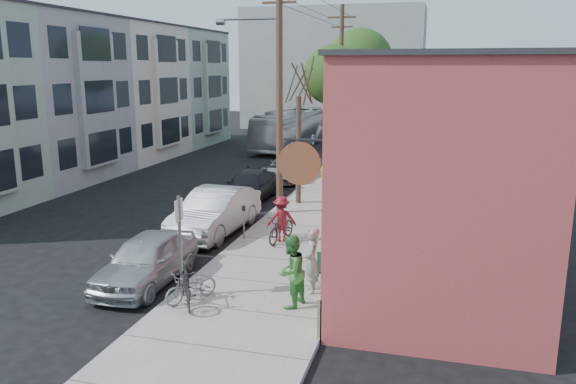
% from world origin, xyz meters
% --- Properties ---
extents(ground, '(120.00, 120.00, 0.00)m').
position_xyz_m(ground, '(0.00, 0.00, 0.00)').
color(ground, black).
extents(sidewalk, '(4.50, 58.00, 0.15)m').
position_xyz_m(sidewalk, '(4.25, 11.00, 0.07)').
color(sidewalk, '#9D9992').
rests_on(sidewalk, ground).
extents(cafe_building, '(6.60, 20.20, 6.61)m').
position_xyz_m(cafe_building, '(8.99, 4.99, 3.30)').
color(cafe_building, '#AF4141').
rests_on(cafe_building, ground).
extents(apartment_row, '(6.30, 32.00, 9.00)m').
position_xyz_m(apartment_row, '(-11.85, 14.00, 4.50)').
color(apartment_row, '#99AE93').
rests_on(apartment_row, ground).
extents(end_cap_building, '(18.00, 8.00, 12.00)m').
position_xyz_m(end_cap_building, '(-2.00, 42.00, 6.00)').
color(end_cap_building, '#979793').
rests_on(end_cap_building, ground).
extents(sign_post, '(0.07, 0.45, 2.80)m').
position_xyz_m(sign_post, '(2.35, -3.52, 1.83)').
color(sign_post, slate).
rests_on(sign_post, sidewalk).
extents(parking_meter_near, '(0.14, 0.14, 1.24)m').
position_xyz_m(parking_meter_near, '(2.25, 1.80, 0.98)').
color(parking_meter_near, slate).
rests_on(parking_meter_near, sidewalk).
extents(parking_meter_far, '(0.14, 0.14, 1.24)m').
position_xyz_m(parking_meter_far, '(2.25, 10.32, 0.98)').
color(parking_meter_far, slate).
rests_on(parking_meter_far, sidewalk).
extents(utility_pole_near, '(3.57, 0.28, 10.00)m').
position_xyz_m(utility_pole_near, '(2.39, 5.83, 5.41)').
color(utility_pole_near, '#503A28').
rests_on(utility_pole_near, sidewalk).
extents(utility_pole_far, '(1.80, 0.28, 10.00)m').
position_xyz_m(utility_pole_far, '(2.45, 20.47, 5.34)').
color(utility_pole_far, '#503A28').
rests_on(utility_pole_far, sidewalk).
extents(tree_bare, '(0.24, 0.24, 4.84)m').
position_xyz_m(tree_bare, '(2.80, 7.70, 2.57)').
color(tree_bare, '#44392C').
rests_on(tree_bare, sidewalk).
extents(tree_leafy_mid, '(3.43, 3.43, 7.35)m').
position_xyz_m(tree_leafy_mid, '(2.80, 15.77, 5.77)').
color(tree_leafy_mid, '#44392C').
rests_on(tree_leafy_mid, sidewalk).
extents(tree_leafy_far, '(5.04, 5.04, 8.94)m').
position_xyz_m(tree_leafy_far, '(2.80, 26.44, 6.56)').
color(tree_leafy_far, '#44392C').
rests_on(tree_leafy_far, sidewalk).
extents(patio_chair_a, '(0.54, 0.54, 0.88)m').
position_xyz_m(patio_chair_a, '(6.17, -0.93, 0.59)').
color(patio_chair_a, '#0F3721').
rests_on(patio_chair_a, sidewalk).
extents(patio_chair_b, '(0.66, 0.66, 0.88)m').
position_xyz_m(patio_chair_b, '(5.88, -1.75, 0.59)').
color(patio_chair_b, '#0F3721').
rests_on(patio_chair_b, sidewalk).
extents(patron_grey, '(0.56, 0.74, 1.84)m').
position_xyz_m(patron_grey, '(5.70, -2.35, 1.07)').
color(patron_grey, gray).
rests_on(patron_grey, sidewalk).
extents(patron_green, '(0.96, 1.10, 1.91)m').
position_xyz_m(patron_green, '(5.39, -3.43, 1.11)').
color(patron_green, '#348239').
rests_on(patron_green, sidewalk).
extents(cyclist, '(1.22, 0.99, 1.64)m').
position_xyz_m(cyclist, '(3.64, 1.91, 0.97)').
color(cyclist, maroon).
rests_on(cyclist, sidewalk).
extents(cyclist_bike, '(0.98, 1.94, 0.97)m').
position_xyz_m(cyclist_bike, '(3.64, 1.91, 0.64)').
color(cyclist_bike, black).
rests_on(cyclist_bike, sidewalk).
extents(parked_bike_a, '(1.32, 1.82, 1.08)m').
position_xyz_m(parked_bike_a, '(2.73, -4.02, 0.69)').
color(parked_bike_a, black).
rests_on(parked_bike_a, sidewalk).
extents(parked_bike_b, '(1.31, 1.61, 0.82)m').
position_xyz_m(parked_bike_b, '(2.76, -3.81, 0.56)').
color(parked_bike_b, slate).
rests_on(parked_bike_b, sidewalk).
extents(car_0, '(1.83, 4.38, 1.48)m').
position_xyz_m(car_0, '(0.80, -2.65, 0.74)').
color(car_0, '#A9AEB1').
rests_on(car_0, ground).
extents(car_1, '(2.07, 5.27, 1.71)m').
position_xyz_m(car_1, '(0.80, 2.62, 0.85)').
color(car_1, '#ADB0B5').
rests_on(car_1, ground).
extents(car_2, '(1.94, 4.74, 1.37)m').
position_xyz_m(car_2, '(0.30, 8.08, 0.69)').
color(car_2, black).
rests_on(car_2, ground).
extents(car_3, '(2.47, 4.91, 1.33)m').
position_xyz_m(car_3, '(0.79, 13.35, 0.67)').
color(car_3, '#A3A7AB').
rests_on(car_3, ground).
extents(bus, '(3.48, 10.92, 2.99)m').
position_xyz_m(bus, '(-2.35, 25.55, 1.49)').
color(bus, silver).
rests_on(bus, ground).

